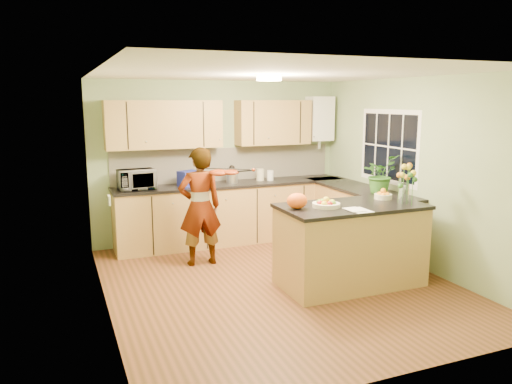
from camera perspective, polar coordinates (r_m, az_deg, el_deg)
name	(u,v)px	position (r m, az deg, el deg)	size (l,w,h in m)	color
floor	(278,283)	(6.19, 2.52, -10.40)	(4.50, 4.50, 0.00)	#533317
ceiling	(280,73)	(5.79, 2.72, 13.39)	(4.00, 4.50, 0.02)	white
wall_back	(220,161)	(7.94, -4.19, 3.54)	(4.00, 0.02, 2.50)	gray
wall_front	(402,227)	(3.97, 16.34, -3.86)	(4.00, 0.02, 2.50)	gray
wall_left	(102,194)	(5.35, -17.23, -0.27)	(0.02, 4.50, 2.50)	gray
wall_right	(416,173)	(6.93, 17.83, 2.06)	(0.02, 4.50, 2.50)	gray
back_counter	(232,212)	(7.82, -2.74, -2.34)	(3.64, 0.62, 0.94)	#A97D43
right_counter	(358,219)	(7.56, 11.63, -2.99)	(0.62, 2.24, 0.94)	#A97D43
splashback	(226,164)	(7.96, -3.47, 3.21)	(3.60, 0.02, 0.52)	silver
upper_cabinets	(211,124)	(7.67, -5.12, 7.79)	(3.20, 0.34, 0.70)	#A97D43
boiler	(320,119)	(8.42, 7.28, 8.30)	(0.40, 0.30, 0.86)	white
window_right	(389,147)	(7.36, 14.93, 5.02)	(0.01, 1.30, 1.05)	white
light_switch	(109,200)	(4.76, -16.43, -0.91)	(0.02, 0.09, 0.09)	white
ceiling_lamp	(269,78)	(6.06, 1.50, 12.90)	(0.30, 0.30, 0.07)	#FFEABF
peninsula_island	(351,245)	(6.11, 10.75, -5.95)	(1.72, 0.88, 0.99)	#A97D43
fruit_dish	(326,203)	(5.80, 8.02, -1.27)	(0.32, 0.32, 0.11)	beige
orange_bowl	(383,195)	(6.41, 14.33, -0.31)	(0.22, 0.22, 0.13)	beige
flower_vase	(405,175)	(6.14, 16.65, 1.88)	(0.28, 0.28, 0.52)	silver
orange_bag	(297,201)	(5.67, 4.72, -1.02)	(0.24, 0.20, 0.18)	#FF5E15
papers	(359,210)	(5.69, 11.70, -2.03)	(0.21, 0.29, 0.01)	white
violinist	(200,207)	(6.71, -6.43, -1.68)	(0.58, 0.38, 1.60)	#DAA885
violin	(219,173)	(6.48, -4.28, 2.22)	(0.63, 0.25, 0.13)	#500D05
microwave	(137,180)	(7.33, -13.48, 1.39)	(0.51, 0.35, 0.28)	white
blue_box	(189,178)	(7.49, -7.71, 1.54)	(0.28, 0.21, 0.23)	navy
kettle	(232,175)	(7.69, -2.77, 1.99)	(0.17, 0.17, 0.32)	silver
jar_cream	(260,175)	(7.94, 0.47, 2.00)	(0.12, 0.12, 0.19)	beige
jar_white	(270,175)	(7.95, 1.63, 1.90)	(0.10, 0.10, 0.16)	white
potted_plant	(380,174)	(7.05, 13.97, 2.01)	(0.48, 0.41, 0.53)	#357226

